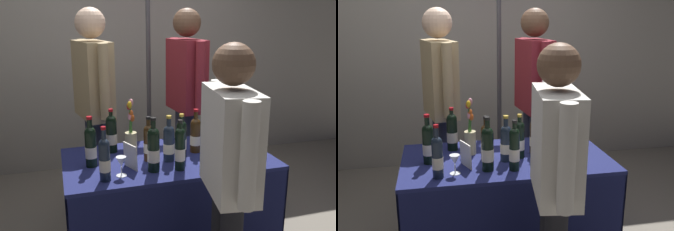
{
  "view_description": "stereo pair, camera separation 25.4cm",
  "coord_description": "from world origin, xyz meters",
  "views": [
    {
      "loc": [
        -0.71,
        -2.35,
        1.7
      ],
      "look_at": [
        0.0,
        0.0,
        1.04
      ],
      "focal_mm": 40.13,
      "sensor_mm": 36.0,
      "label": 1
    },
    {
      "loc": [
        -0.47,
        -2.41,
        1.7
      ],
      "look_at": [
        0.0,
        0.0,
        1.04
      ],
      "focal_mm": 40.13,
      "sensor_mm": 36.0,
      "label": 2
    }
  ],
  "objects": [
    {
      "name": "vendor_presenter",
      "position": [
        -0.42,
        0.71,
        1.07
      ],
      "size": [
        0.3,
        0.62,
        1.76
      ],
      "rotation": [
        0.0,
        0.0,
        -1.36
      ],
      "color": "#2D3347",
      "rests_on": "ground_plane"
    },
    {
      "name": "vendor_assistant",
      "position": [
        0.39,
        0.72,
        1.07
      ],
      "size": [
        0.25,
        0.6,
        1.76
      ],
      "rotation": [
        0.0,
        0.0,
        -1.47
      ],
      "color": "#2D3347",
      "rests_on": "ground_plane"
    },
    {
      "name": "back_partition",
      "position": [
        0.0,
        1.87,
        1.23
      ],
      "size": [
        6.76,
        0.12,
        2.47
      ],
      "primitive_type": "cube",
      "color": "#9E998E",
      "rests_on": "ground_plane"
    },
    {
      "name": "display_bottle_2",
      "position": [
        0.09,
        -0.03,
        0.87
      ],
      "size": [
        0.07,
        0.07,
        0.31
      ],
      "color": "black",
      "rests_on": "tasting_table"
    },
    {
      "name": "booth_signpost",
      "position": [
        0.16,
        1.18,
        1.41
      ],
      "size": [
        0.46,
        0.04,
        2.32
      ],
      "color": "#47474C",
      "rests_on": "ground_plane"
    },
    {
      "name": "featured_wine_bottle",
      "position": [
        -0.47,
        -0.26,
        0.87
      ],
      "size": [
        0.07,
        0.07,
        0.34
      ],
      "color": "#192333",
      "rests_on": "tasting_table"
    },
    {
      "name": "tasting_table",
      "position": [
        0.0,
        0.0,
        0.51
      ],
      "size": [
        1.43,
        0.78,
        0.74
      ],
      "color": "#191E51",
      "rests_on": "ground_plane"
    },
    {
      "name": "wine_glass_near_vendor",
      "position": [
        -0.37,
        -0.22,
        0.82
      ],
      "size": [
        0.07,
        0.07,
        0.12
      ],
      "color": "silver",
      "rests_on": "tasting_table"
    },
    {
      "name": "display_bottle_3",
      "position": [
        0.01,
        -0.23,
        0.88
      ],
      "size": [
        0.07,
        0.07,
        0.33
      ],
      "color": "black",
      "rests_on": "tasting_table"
    },
    {
      "name": "display_bottle_4",
      "position": [
        -0.53,
        -0.01,
        0.88
      ],
      "size": [
        0.08,
        0.08,
        0.34
      ],
      "color": "black",
      "rests_on": "tasting_table"
    },
    {
      "name": "display_bottle_7",
      "position": [
        0.57,
        0.23,
        0.89
      ],
      "size": [
        0.08,
        0.08,
        0.35
      ],
      "color": "black",
      "rests_on": "tasting_table"
    },
    {
      "name": "taster_foreground_right",
      "position": [
        0.13,
        -0.69,
        0.94
      ],
      "size": [
        0.27,
        0.61,
        1.57
      ],
      "rotation": [
        0.0,
        0.0,
        1.42
      ],
      "color": "black",
      "rests_on": "ground_plane"
    },
    {
      "name": "brochure_stand",
      "position": [
        -0.29,
        -0.12,
        0.82
      ],
      "size": [
        0.07,
        0.14,
        0.17
      ],
      "primitive_type": "cube",
      "rotation": [
        -0.04,
        0.0,
        1.95
      ],
      "color": "silver",
      "rests_on": "tasting_table"
    },
    {
      "name": "display_bottle_6",
      "position": [
        -0.16,
        -0.21,
        0.89
      ],
      "size": [
        0.08,
        0.08,
        0.35
      ],
      "color": "black",
      "rests_on": "tasting_table"
    },
    {
      "name": "display_bottle_8",
      "position": [
        -0.01,
        -0.06,
        0.87
      ],
      "size": [
        0.08,
        0.08,
        0.32
      ],
      "color": "#192333",
      "rests_on": "tasting_table"
    },
    {
      "name": "display_bottle_0",
      "position": [
        0.22,
        0.04,
        0.87
      ],
      "size": [
        0.08,
        0.08,
        0.32
      ],
      "color": "#38230F",
      "rests_on": "tasting_table"
    },
    {
      "name": "display_bottle_1",
      "position": [
        -0.14,
        -0.02,
        0.87
      ],
      "size": [
        0.07,
        0.07,
        0.31
      ],
      "color": "#38230F",
      "rests_on": "tasting_table"
    },
    {
      "name": "flower_vase",
      "position": [
        -0.24,
        0.11,
        0.88
      ],
      "size": [
        0.08,
        0.08,
        0.4
      ],
      "color": "tan",
      "rests_on": "tasting_table"
    },
    {
      "name": "display_bottle_5",
      "position": [
        -0.36,
        0.22,
        0.88
      ],
      "size": [
        0.08,
        0.08,
        0.32
      ],
      "color": "black",
      "rests_on": "tasting_table"
    }
  ]
}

